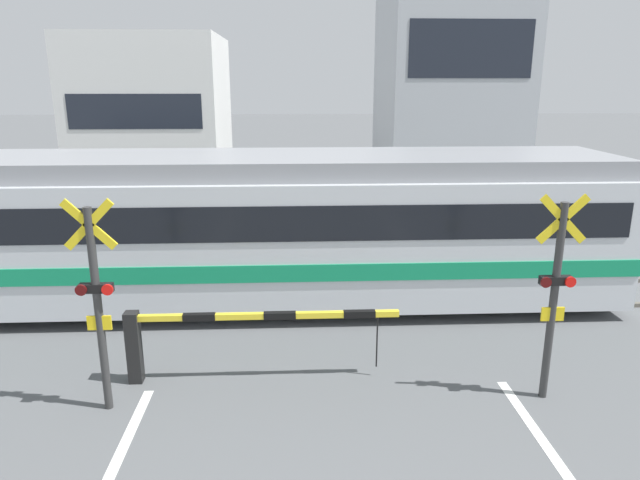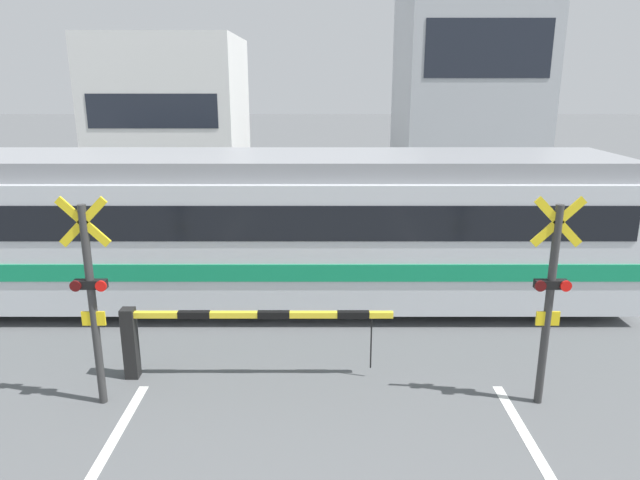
{
  "view_description": "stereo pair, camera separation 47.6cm",
  "coord_description": "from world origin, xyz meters",
  "px_view_note": "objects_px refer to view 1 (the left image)",
  "views": [
    {
      "loc": [
        -0.48,
        -1.79,
        4.4
      ],
      "look_at": [
        0.0,
        8.24,
        1.6
      ],
      "focal_mm": 32.0,
      "sensor_mm": 36.0,
      "label": 1
    },
    {
      "loc": [
        -0.01,
        -1.81,
        4.4
      ],
      "look_at": [
        0.0,
        8.24,
        1.6
      ],
      "focal_mm": 32.0,
      "sensor_mm": 36.0,
      "label": 2
    }
  ],
  "objects_px": {
    "crossing_barrier_far": "(383,226)",
    "pedestrian": "(299,198)",
    "crossing_signal_left": "(97,298)",
    "crossing_signal_right": "(555,290)",
    "commuter_train": "(217,225)",
    "crossing_barrier_near": "(205,331)"
  },
  "relations": [
    {
      "from": "commuter_train",
      "to": "pedestrian",
      "type": "distance_m",
      "value": 6.34
    },
    {
      "from": "commuter_train",
      "to": "crossing_barrier_far",
      "type": "xyz_separation_m",
      "value": [
        3.83,
        3.03,
        -0.82
      ]
    },
    {
      "from": "pedestrian",
      "to": "crossing_signal_left",
      "type": "bearing_deg",
      "value": -105.53
    },
    {
      "from": "crossing_barrier_far",
      "to": "pedestrian",
      "type": "relative_size",
      "value": 2.45
    },
    {
      "from": "commuter_train",
      "to": "crossing_barrier_near",
      "type": "xyz_separation_m",
      "value": [
        0.18,
        -3.26,
        -0.82
      ]
    },
    {
      "from": "crossing_barrier_near",
      "to": "crossing_barrier_far",
      "type": "height_order",
      "value": "same"
    },
    {
      "from": "crossing_barrier_far",
      "to": "crossing_signal_left",
      "type": "height_order",
      "value": "crossing_signal_left"
    },
    {
      "from": "commuter_train",
      "to": "crossing_signal_right",
      "type": "relative_size",
      "value": 5.33
    },
    {
      "from": "crossing_signal_left",
      "to": "pedestrian",
      "type": "relative_size",
      "value": 1.79
    },
    {
      "from": "commuter_train",
      "to": "pedestrian",
      "type": "bearing_deg",
      "value": 74.28
    },
    {
      "from": "commuter_train",
      "to": "crossing_barrier_near",
      "type": "relative_size",
      "value": 3.89
    },
    {
      "from": "crossing_barrier_far",
      "to": "crossing_signal_right",
      "type": "bearing_deg",
      "value": -79.74
    },
    {
      "from": "crossing_barrier_near",
      "to": "crossing_signal_left",
      "type": "bearing_deg",
      "value": -150.49
    },
    {
      "from": "crossing_barrier_near",
      "to": "pedestrian",
      "type": "xyz_separation_m",
      "value": [
        1.52,
        9.32,
        0.15
      ]
    },
    {
      "from": "crossing_signal_right",
      "to": "pedestrian",
      "type": "relative_size",
      "value": 1.79
    },
    {
      "from": "crossing_signal_left",
      "to": "pedestrian",
      "type": "bearing_deg",
      "value": 74.47
    },
    {
      "from": "crossing_barrier_far",
      "to": "crossing_signal_right",
      "type": "distance_m",
      "value": 7.16
    },
    {
      "from": "crossing_barrier_far",
      "to": "crossing_signal_right",
      "type": "xyz_separation_m",
      "value": [
        1.27,
        -7.0,
        0.83
      ]
    },
    {
      "from": "commuter_train",
      "to": "crossing_barrier_far",
      "type": "relative_size",
      "value": 3.89
    },
    {
      "from": "crossing_barrier_near",
      "to": "pedestrian",
      "type": "bearing_deg",
      "value": 80.72
    },
    {
      "from": "crossing_barrier_far",
      "to": "crossing_signal_left",
      "type": "distance_m",
      "value": 8.59
    },
    {
      "from": "crossing_barrier_far",
      "to": "pedestrian",
      "type": "height_order",
      "value": "pedestrian"
    }
  ]
}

